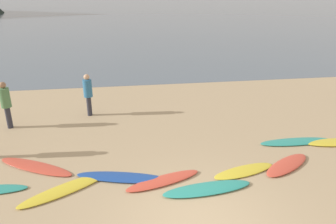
% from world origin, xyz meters
% --- Properties ---
extents(ground_plane, '(120.00, 120.00, 0.20)m').
position_xyz_m(ground_plane, '(0.00, 10.00, -0.10)').
color(ground_plane, tan).
rests_on(ground_plane, ground).
extents(ocean_water, '(140.00, 100.00, 0.01)m').
position_xyz_m(ocean_water, '(0.00, 61.03, 0.00)').
color(ocean_water, slate).
rests_on(ocean_water, ground).
extents(surfboard_1, '(2.51, 1.76, 0.07)m').
position_xyz_m(surfboard_1, '(-4.15, 3.18, 0.04)').
color(surfboard_1, '#D84C38').
rests_on(surfboard_1, ground).
extents(surfboard_2, '(2.44, 1.78, 0.07)m').
position_xyz_m(surfboard_2, '(-3.12, 1.88, 0.04)').
color(surfboard_2, yellow).
rests_on(surfboard_2, ground).
extents(surfboard_3, '(2.69, 1.18, 0.09)m').
position_xyz_m(surfboard_3, '(-1.61, 2.21, 0.05)').
color(surfboard_3, '#1E479E').
rests_on(surfboard_3, ground).
extents(surfboard_4, '(2.25, 1.17, 0.09)m').
position_xyz_m(surfboard_4, '(-0.50, 1.88, 0.04)').
color(surfboard_4, '#D84C38').
rests_on(surfboard_4, ground).
extents(surfboard_5, '(2.48, 0.82, 0.09)m').
position_xyz_m(surfboard_5, '(0.60, 1.33, 0.05)').
color(surfboard_5, teal).
rests_on(surfboard_5, ground).
extents(surfboard_6, '(2.04, 1.03, 0.07)m').
position_xyz_m(surfboard_6, '(1.87, 2.03, 0.04)').
color(surfboard_6, yellow).
rests_on(surfboard_6, ground).
extents(surfboard_7, '(1.95, 1.53, 0.09)m').
position_xyz_m(surfboard_7, '(3.27, 2.16, 0.05)').
color(surfboard_7, '#D84C38').
rests_on(surfboard_7, ground).
extents(surfboard_8, '(2.53, 0.56, 0.08)m').
position_xyz_m(surfboard_8, '(4.30, 3.56, 0.04)').
color(surfboard_8, teal).
rests_on(surfboard_8, ground).
extents(person_0, '(0.36, 0.36, 1.79)m').
position_xyz_m(person_0, '(-5.73, 6.32, 1.06)').
color(person_0, '#2D2D38').
rests_on(person_0, ground).
extents(person_2, '(0.35, 0.35, 1.74)m').
position_xyz_m(person_2, '(-2.84, 7.14, 1.03)').
color(person_2, '#2D2D38').
rests_on(person_2, ground).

